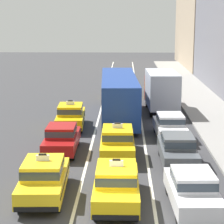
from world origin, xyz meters
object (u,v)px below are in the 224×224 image
object	(u,v)px
sedan_right_nearest	(192,189)
box_truck_right_fourth	(161,89)
taxi_right_fifth	(155,87)
bus_center_third	(119,95)
taxi_left_third	(71,115)
sedan_left_second	(62,138)
taxi_center_second	(117,141)
taxi_center_fourth	(121,89)
taxi_center_nearest	(116,183)
sedan_right_third	(170,125)
sedan_right_second	(177,148)
taxi_left_nearest	(44,177)

from	to	relation	value
sedan_right_nearest	box_truck_right_fourth	distance (m)	19.04
sedan_right_nearest	taxi_right_fifth	world-z (taller)	taxi_right_fifth
bus_center_third	taxi_left_third	bearing A→B (deg)	-138.20
sedan_left_second	taxi_center_second	bearing A→B (deg)	-13.39
sedan_left_second	taxi_center_fourth	bearing A→B (deg)	79.61
sedan_left_second	taxi_center_nearest	size ratio (longest dim) A/B	0.95
sedan_right_nearest	sedan_right_third	bearing A→B (deg)	89.25
bus_center_third	box_truck_right_fourth	size ratio (longest dim) A/B	1.61
taxi_center_second	taxi_center_nearest	bearing A→B (deg)	-89.37
taxi_left_third	sedan_right_second	distance (m)	9.92
box_truck_right_fourth	taxi_right_fifth	xyz separation A→B (m)	(0.02, 7.16, -0.90)
taxi_left_nearest	sedan_right_nearest	world-z (taller)	taxi_left_nearest
taxi_center_second	box_truck_right_fourth	bearing A→B (deg)	75.04
taxi_center_nearest	taxi_center_second	size ratio (longest dim) A/B	1.00
bus_center_third	taxi_left_nearest	bearing A→B (deg)	-101.23
sedan_right_second	taxi_center_fourth	bearing A→B (deg)	99.23
taxi_center_nearest	bus_center_third	xyz separation A→B (m)	(-0.13, 15.59, 0.94)
box_truck_right_fourth	taxi_left_nearest	bearing A→B (deg)	-109.37
sedan_left_second	sedan_right_third	size ratio (longest dim) A/B	0.99
taxi_left_nearest	sedan_right_second	distance (m)	7.66
sedan_right_nearest	sedan_right_third	xyz separation A→B (m)	(0.14, 10.55, 0.00)
sedan_right_third	box_truck_right_fourth	world-z (taller)	box_truck_right_fourth
taxi_left_third	sedan_right_third	distance (m)	7.04
bus_center_third	sedan_right_third	xyz separation A→B (m)	(3.31, -5.43, -0.97)
taxi_center_fourth	sedan_right_second	xyz separation A→B (m)	(3.13, -19.23, -0.03)
taxi_left_nearest	taxi_center_second	world-z (taller)	same
sedan_right_nearest	taxi_right_fifth	distance (m)	26.18
taxi_center_nearest	taxi_center_fourth	xyz separation A→B (m)	(-0.05, 24.37, 0.00)
taxi_center_second	taxi_center_fourth	bearing A→B (deg)	89.94
sedan_left_second	taxi_center_second	world-z (taller)	taxi_center_second
taxi_left_third	taxi_center_fourth	bearing A→B (deg)	74.02
taxi_left_third	taxi_center_nearest	size ratio (longest dim) A/B	1.01
taxi_left_nearest	sedan_right_nearest	distance (m)	6.22
sedan_left_second	taxi_center_second	size ratio (longest dim) A/B	0.94
taxi_left_third	sedan_right_third	size ratio (longest dim) A/B	1.06
taxi_left_third	sedan_right_second	size ratio (longest dim) A/B	1.07
taxi_center_fourth	taxi_left_third	bearing A→B (deg)	-105.98
sedan_right_second	taxi_left_third	bearing A→B (deg)	130.76
bus_center_third	taxi_right_fifth	size ratio (longest dim) A/B	2.46
sedan_right_second	taxi_right_fifth	xyz separation A→B (m)	(0.17, 20.64, 0.03)
taxi_left_third	taxi_right_fifth	xyz separation A→B (m)	(6.65, 13.12, 0.00)
taxi_left_third	taxi_center_second	xyz separation A→B (m)	(3.33, -6.39, 0.00)
taxi_right_fifth	sedan_right_nearest	bearing A→B (deg)	-90.45
taxi_left_third	taxi_center_second	distance (m)	7.21
taxi_center_second	sedan_right_third	distance (m)	5.07
sedan_left_second	bus_center_third	world-z (taller)	bus_center_third
taxi_left_third	sedan_right_second	xyz separation A→B (m)	(6.48, -7.52, -0.03)
sedan_left_second	sedan_right_nearest	bearing A→B (deg)	-49.79
box_truck_right_fourth	taxi_right_fifth	distance (m)	7.22
taxi_center_nearest	sedan_right_second	bearing A→B (deg)	59.11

